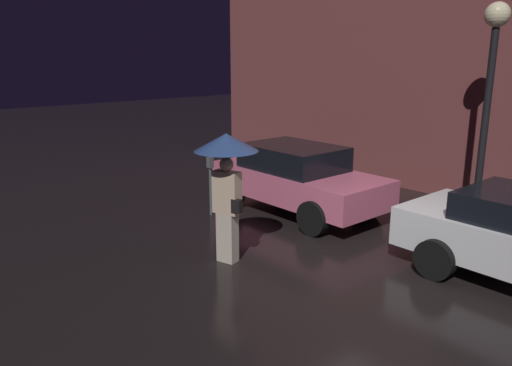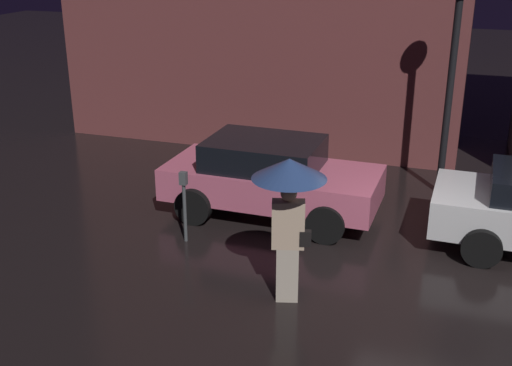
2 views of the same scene
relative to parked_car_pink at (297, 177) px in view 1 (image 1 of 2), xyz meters
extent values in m
plane|color=black|center=(3.11, -1.55, -0.76)|extent=(60.00, 60.00, 0.00)
cube|color=#DB6684|center=(0.04, 0.00, -0.13)|extent=(3.93, 1.78, 0.59)
cube|color=black|center=(-0.11, 0.00, 0.42)|extent=(2.06, 1.54, 0.51)
cylinder|color=black|center=(1.25, 0.86, -0.42)|extent=(0.67, 0.22, 0.67)
cylinder|color=black|center=(1.25, -0.86, -0.42)|extent=(0.67, 0.22, 0.67)
cylinder|color=black|center=(-1.17, 0.86, -0.42)|extent=(0.67, 0.22, 0.67)
cylinder|color=black|center=(-1.17, -0.86, -0.42)|extent=(0.67, 0.22, 0.67)
cylinder|color=black|center=(3.75, 0.82, -0.44)|extent=(0.63, 0.22, 0.63)
cylinder|color=black|center=(3.75, -0.89, -0.44)|extent=(0.63, 0.22, 0.63)
cube|color=beige|center=(1.14, -2.82, -0.34)|extent=(0.36, 0.28, 0.83)
cube|color=#D1B293|center=(1.14, -2.82, 0.42)|extent=(0.49, 0.32, 0.69)
sphere|color=tan|center=(1.14, -2.82, 0.88)|extent=(0.22, 0.22, 0.22)
cylinder|color=black|center=(1.14, -2.82, 0.69)|extent=(0.02, 0.02, 0.81)
cone|color=navy|center=(1.14, -2.82, 1.23)|extent=(1.02, 1.02, 0.28)
cube|color=black|center=(1.39, -2.82, 0.25)|extent=(0.18, 0.14, 0.22)
cylinder|color=#4C5154|center=(-1.01, -1.55, -0.24)|extent=(0.06, 0.06, 1.03)
cube|color=#4C5154|center=(-1.01, -1.55, 0.39)|extent=(0.12, 0.10, 0.22)
cylinder|color=black|center=(2.94, 2.15, 1.14)|extent=(0.14, 0.14, 3.79)
sphere|color=#F9EAB7|center=(2.94, 2.15, 3.27)|extent=(0.46, 0.46, 0.46)
camera|label=1|loc=(7.17, -7.57, 2.55)|focal=35.00mm
camera|label=2|loc=(3.26, -10.53, 4.10)|focal=45.00mm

